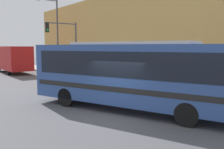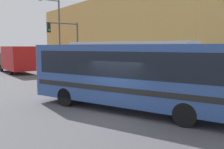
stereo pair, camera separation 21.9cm
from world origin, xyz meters
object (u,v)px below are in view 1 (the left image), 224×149
at_px(traffic_light_pole, 66,40).
at_px(city_bus, 132,71).
at_px(delivery_truck, 13,59).
at_px(fire_hydrant, 132,82).
at_px(pedestrian_near_corner, 84,67).
at_px(parking_meter, 109,72).
at_px(street_lamp, 55,31).

bearing_deg(traffic_light_pole, city_bus, -102.92).
distance_m(city_bus, delivery_truck, 22.02).
height_order(fire_hydrant, pedestrian_near_corner, pedestrian_near_corner).
xyz_separation_m(delivery_truck, fire_hydrant, (3.61, -17.46, -1.18)).
relative_size(delivery_truck, fire_hydrant, 10.05).
bearing_deg(parking_meter, street_lamp, 90.26).
height_order(delivery_truck, traffic_light_pole, traffic_light_pole).
distance_m(city_bus, traffic_light_pole, 13.73).
distance_m(fire_hydrant, traffic_light_pole, 9.35).
distance_m(fire_hydrant, parking_meter, 2.85).
xyz_separation_m(parking_meter, pedestrian_near_corner, (0.51, 5.08, 0.02)).
bearing_deg(city_bus, parking_meter, 40.49).
relative_size(delivery_truck, parking_meter, 5.82).
relative_size(parking_meter, street_lamp, 0.17).
relative_size(fire_hydrant, pedestrian_near_corner, 0.43).
distance_m(fire_hydrant, pedestrian_near_corner, 7.92).
height_order(street_lamp, pedestrian_near_corner, street_lamp).
relative_size(delivery_truck, pedestrian_near_corner, 4.33).
bearing_deg(delivery_truck, parking_meter, -76.14).
xyz_separation_m(city_bus, traffic_light_pole, (3.04, 13.25, 1.89)).
height_order(city_bus, street_lamp, street_lamp).
bearing_deg(fire_hydrant, parking_meter, 90.00).
height_order(traffic_light_pole, parking_meter, traffic_light_pole).
bearing_deg(parking_meter, traffic_light_pole, 99.27).
bearing_deg(parking_meter, city_bus, -118.52).
bearing_deg(fire_hydrant, traffic_light_pole, 96.31).
bearing_deg(traffic_light_pole, delivery_truck, 106.84).
height_order(parking_meter, pedestrian_near_corner, pedestrian_near_corner).
bearing_deg(pedestrian_near_corner, fire_hydrant, -93.73).
relative_size(city_bus, delivery_truck, 1.39).
distance_m(traffic_light_pole, street_lamp, 4.73).
relative_size(traffic_light_pole, parking_meter, 3.94).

